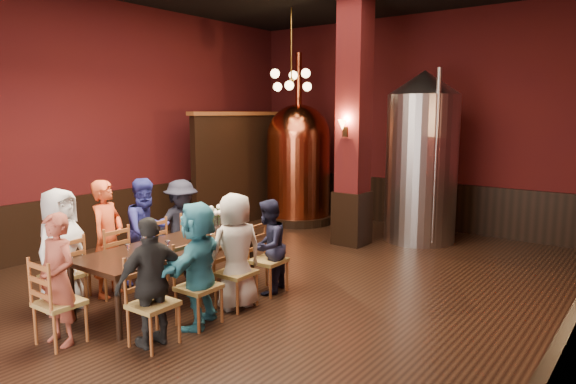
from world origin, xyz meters
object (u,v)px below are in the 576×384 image
Objects in this scene: person_2 at (147,231)px; steel_vessel at (422,157)px; dining_table at (170,250)px; person_0 at (61,250)px; rose_vase at (217,213)px; person_1 at (108,238)px; copper_kettle at (298,162)px.

person_2 is 5.29m from steel_vessel.
person_0 reaches higher than dining_table.
person_0 reaches higher than rose_vase.
person_0 is 2.15m from rose_vase.
copper_kettle is at bearing -15.78° from person_1.
steel_vessel reaches higher than dining_table.
person_0 is (-0.82, -1.02, 0.09)m from dining_table.
person_2 is at bearing -114.61° from steel_vessel.
copper_kettle reaches higher than steel_vessel.
person_2 is at bearing 158.78° from dining_table.
person_2 is 0.41× the size of copper_kettle.
dining_table is 5.30m from steel_vessel.
person_1 is at bearing -111.73° from steel_vessel.
person_2 is at bearing -15.84° from person_0.
copper_kettle is at bearing 109.59° from rose_vase.
person_0 is at bearing -82.98° from copper_kettle.
steel_vessel is (2.17, 4.75, 0.85)m from person_2.
steel_vessel reaches higher than person_1.
dining_table is 1.05m from rose_vase.
person_1 is 0.49× the size of steel_vessel.
person_0 reaches higher than person_2.
dining_table is 1.32m from person_0.
person_1 is 1.54m from rose_vase.
dining_table is at bearing -90.65° from person_1.
person_2 reaches higher than dining_table.
dining_table is at bearing -107.06° from person_2.
steel_vessel is at bearing 73.82° from dining_table.
person_2 is 4.82m from copper_kettle.
person_1 reaches higher than person_0.
rose_vase is (1.44, -4.04, -0.37)m from copper_kettle.
person_1 is 0.42× the size of copper_kettle.
steel_vessel is at bearing -45.20° from person_1.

